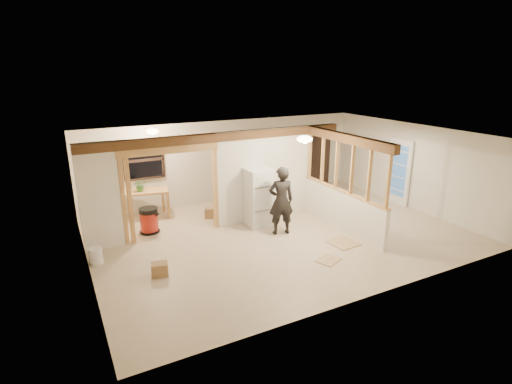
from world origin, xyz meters
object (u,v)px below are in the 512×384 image
woman (281,201)px  work_table (145,204)px  shop_vac (149,220)px  bookshelf (316,160)px  refrigerator (258,197)px

woman → work_table: bearing=-29.6°
shop_vac → bookshelf: bookshelf is taller
work_table → woman: bearing=-31.7°
shop_vac → bookshelf: bearing=12.7°
refrigerator → woman: 0.83m
refrigerator → work_table: 3.22m
work_table → bookshelf: 6.01m
shop_vac → bookshelf: (6.12, 1.38, 0.62)m
refrigerator → woman: (0.22, -0.79, 0.11)m
woman → shop_vac: woman is taller
bookshelf → work_table: bearing=-177.1°
refrigerator → woman: woman is taller
woman → bookshelf: bearing=-122.7°
woman → work_table: 3.90m
woman → shop_vac: 3.39m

